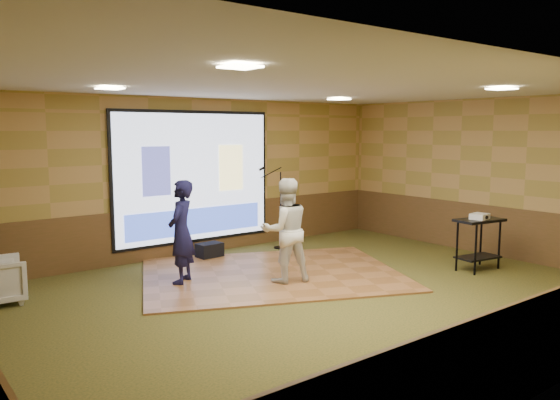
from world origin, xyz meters
TOP-DOWN VIEW (x-y plane):
  - ground at (0.00, 0.00)m, footprint 9.00×9.00m
  - room_shell at (0.00, 0.00)m, footprint 9.04×7.04m
  - wainscot_back at (0.00, 3.48)m, footprint 9.00×0.04m
  - wainscot_front at (0.00, -3.48)m, footprint 9.00×0.04m
  - wainscot_right at (4.48, 0.00)m, footprint 0.04×7.00m
  - projector_screen at (0.00, 3.44)m, footprint 3.32×0.06m
  - downlight_nw at (-2.20, 1.80)m, footprint 0.32×0.32m
  - downlight_ne at (2.20, 1.80)m, footprint 0.32×0.32m
  - downlight_sw at (-2.20, -1.50)m, footprint 0.32×0.32m
  - downlight_se at (2.20, -1.50)m, footprint 0.32×0.32m
  - dance_floor at (0.25, 1.31)m, footprint 5.08×4.57m
  - player_left at (-1.19, 1.72)m, footprint 0.69×0.68m
  - player_right at (0.12, 0.78)m, footprint 0.94×0.82m
  - av_table at (3.26, -0.59)m, footprint 0.84×0.44m
  - projector at (3.22, -0.61)m, footprint 0.32×0.28m
  - mic_stand at (1.57, 2.86)m, footprint 0.66×0.27m
  - duffel_bag at (0.02, 2.97)m, footprint 0.48×0.34m

SIDE VIEW (x-z plane):
  - ground at x=0.00m, z-range 0.00..0.00m
  - dance_floor at x=0.25m, z-range 0.00..0.03m
  - duffel_bag at x=0.02m, z-range 0.00..0.29m
  - wainscot_back at x=0.00m, z-range 0.00..0.95m
  - wainscot_front at x=0.00m, z-range 0.00..0.95m
  - wainscot_right at x=4.48m, z-range 0.00..0.95m
  - mic_stand at x=1.57m, z-range -0.35..1.33m
  - av_table at x=3.26m, z-range 0.16..1.05m
  - player_left at x=-1.19m, z-range 0.03..1.63m
  - player_right at x=0.12m, z-range 0.03..1.66m
  - projector at x=3.22m, z-range 0.89..0.99m
  - projector_screen at x=0.00m, z-range 0.21..2.73m
  - room_shell at x=0.00m, z-range 0.58..3.60m
  - downlight_nw at x=-2.20m, z-range 2.96..2.98m
  - downlight_ne at x=2.20m, z-range 2.96..2.98m
  - downlight_sw at x=-2.20m, z-range 2.96..2.98m
  - downlight_se at x=2.20m, z-range 2.96..2.98m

